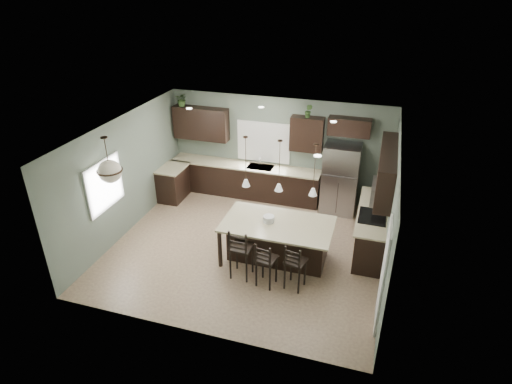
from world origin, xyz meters
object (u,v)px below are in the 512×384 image
at_px(plant_back_left, 182,99).
at_px(refrigerator, 340,179).
at_px(bar_stool_center, 266,263).
at_px(bar_stool_left, 241,252).
at_px(kitchen_island, 277,241).
at_px(serving_dish, 269,219).
at_px(bar_stool_right, 295,266).

bearing_deg(plant_back_left, refrigerator, -2.70).
xyz_separation_m(refrigerator, bar_stool_center, (-0.99, -3.47, -0.41)).
bearing_deg(bar_stool_left, bar_stool_center, -8.90).
relative_size(kitchen_island, plant_back_left, 6.14).
relative_size(serving_dish, plant_back_left, 0.63).
relative_size(refrigerator, bar_stool_right, 1.78).
distance_m(bar_stool_left, bar_stool_center, 0.58).
bearing_deg(bar_stool_center, bar_stool_right, 18.17).
relative_size(bar_stool_left, bar_stool_right, 1.13).
bearing_deg(kitchen_island, plant_back_left, 140.97).
relative_size(kitchen_island, serving_dish, 9.76).
distance_m(refrigerator, serving_dish, 2.85).
xyz_separation_m(refrigerator, bar_stool_left, (-1.55, -3.35, -0.34)).
bearing_deg(serving_dish, bar_stool_right, -46.09).
relative_size(serving_dish, bar_stool_left, 0.20).
bearing_deg(serving_dish, bar_stool_left, -114.81).
bearing_deg(refrigerator, bar_stool_left, -114.80).
relative_size(serving_dish, bar_stool_center, 0.23).
distance_m(serving_dish, bar_stool_center, 1.03).
height_order(refrigerator, serving_dish, refrigerator).
height_order(refrigerator, bar_stool_right, refrigerator).
bearing_deg(bar_stool_center, refrigerator, 83.95).
relative_size(bar_stool_right, plant_back_left, 2.72).
bearing_deg(refrigerator, kitchen_island, -111.03).
height_order(refrigerator, kitchen_island, refrigerator).
bearing_deg(refrigerator, plant_back_left, 177.30).
bearing_deg(bar_stool_right, refrigerator, 95.09).
height_order(bar_stool_left, plant_back_left, plant_back_left).
xyz_separation_m(serving_dish, bar_stool_left, (-0.36, -0.77, -0.41)).
xyz_separation_m(refrigerator, serving_dish, (-1.19, -2.58, 0.07)).
bearing_deg(serving_dish, refrigerator, 65.21).
bearing_deg(bar_stool_center, serving_dish, 112.92).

